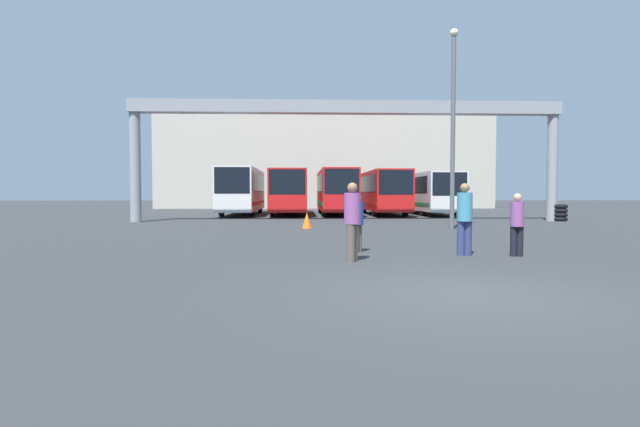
% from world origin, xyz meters
% --- Properties ---
extents(ground_plane, '(200.00, 200.00, 0.00)m').
position_xyz_m(ground_plane, '(0.00, 0.00, 0.00)').
color(ground_plane, '#2D3033').
extents(building_backdrop, '(35.00, 12.00, 10.80)m').
position_xyz_m(building_backdrop, '(0.00, 49.10, 5.40)').
color(building_backdrop, '#B7B2A3').
rests_on(building_backdrop, ground).
extents(overhead_gantry, '(24.00, 0.80, 6.71)m').
position_xyz_m(overhead_gantry, '(0.00, 20.24, 5.54)').
color(overhead_gantry, gray).
rests_on(overhead_gantry, ground).
extents(bus_slot_0, '(2.45, 11.16, 3.32)m').
position_xyz_m(bus_slot_0, '(-6.91, 29.40, 1.91)').
color(bus_slot_0, silver).
rests_on(bus_slot_0, ground).
extents(bus_slot_1, '(2.53, 11.59, 3.19)m').
position_xyz_m(bus_slot_1, '(-3.45, 29.61, 1.84)').
color(bus_slot_1, red).
rests_on(bus_slot_1, ground).
extents(bus_slot_2, '(2.43, 11.05, 3.24)m').
position_xyz_m(bus_slot_2, '(0.00, 29.34, 1.86)').
color(bus_slot_2, red).
rests_on(bus_slot_2, ground).
extents(bus_slot_3, '(2.44, 10.03, 3.16)m').
position_xyz_m(bus_slot_3, '(3.45, 28.83, 1.82)').
color(bus_slot_3, red).
rests_on(bus_slot_3, ground).
extents(bus_slot_4, '(2.47, 12.31, 3.02)m').
position_xyz_m(bus_slot_4, '(6.91, 29.97, 1.75)').
color(bus_slot_4, silver).
rests_on(bus_slot_4, ground).
extents(pedestrian_near_left, '(0.33, 0.33, 1.57)m').
position_xyz_m(pedestrian_near_left, '(-1.08, 5.74, 0.83)').
color(pedestrian_near_left, brown).
rests_on(pedestrian_near_left, ground).
extents(pedestrian_near_right, '(0.38, 0.38, 1.85)m').
position_xyz_m(pedestrian_near_right, '(1.58, 4.94, 0.98)').
color(pedestrian_near_right, navy).
rests_on(pedestrian_near_right, ground).
extents(pedestrian_near_center, '(0.38, 0.38, 1.84)m').
position_xyz_m(pedestrian_near_center, '(-1.40, 3.95, 0.98)').
color(pedestrian_near_center, brown).
rests_on(pedestrian_near_center, ground).
extents(pedestrian_far_center, '(0.33, 0.33, 1.59)m').
position_xyz_m(pedestrian_far_center, '(2.85, 4.71, 0.84)').
color(pedestrian_far_center, black).
rests_on(pedestrian_far_center, ground).
extents(traffic_cone, '(0.45, 0.45, 0.72)m').
position_xyz_m(traffic_cone, '(-2.33, 14.92, 0.36)').
color(traffic_cone, orange).
rests_on(traffic_cone, ground).
extents(tire_stack, '(1.04, 1.04, 0.96)m').
position_xyz_m(tire_stack, '(12.09, 20.27, 0.48)').
color(tire_stack, black).
rests_on(tire_stack, ground).
extents(lamp_post, '(0.36, 0.36, 8.77)m').
position_xyz_m(lamp_post, '(4.10, 14.19, 4.75)').
color(lamp_post, '#595B60').
rests_on(lamp_post, ground).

